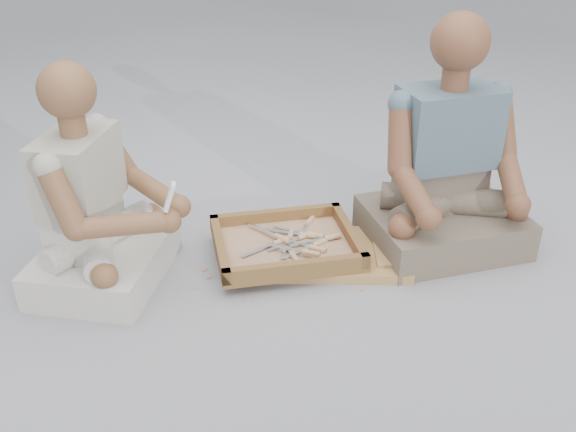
{
  "coord_description": "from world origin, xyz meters",
  "views": [
    {
      "loc": [
        -0.14,
        -1.77,
        1.39
      ],
      "look_at": [
        -0.06,
        0.22,
        0.3
      ],
      "focal_mm": 40.0,
      "sensor_mm": 36.0,
      "label": 1
    }
  ],
  "objects_px": {
    "carved_panel": "(335,253)",
    "companion": "(447,174)",
    "tool_tray": "(286,245)",
    "craftsman": "(96,212)"
  },
  "relations": [
    {
      "from": "tool_tray",
      "to": "companion",
      "type": "height_order",
      "value": "companion"
    },
    {
      "from": "craftsman",
      "to": "companion",
      "type": "height_order",
      "value": "companion"
    },
    {
      "from": "tool_tray",
      "to": "craftsman",
      "type": "bearing_deg",
      "value": -171.17
    },
    {
      "from": "carved_panel",
      "to": "craftsman",
      "type": "relative_size",
      "value": 0.69
    },
    {
      "from": "carved_panel",
      "to": "companion",
      "type": "distance_m",
      "value": 0.55
    },
    {
      "from": "tool_tray",
      "to": "craftsman",
      "type": "distance_m",
      "value": 0.74
    },
    {
      "from": "carved_panel",
      "to": "companion",
      "type": "relative_size",
      "value": 0.61
    },
    {
      "from": "tool_tray",
      "to": "craftsman",
      "type": "relative_size",
      "value": 0.75
    },
    {
      "from": "companion",
      "to": "tool_tray",
      "type": "bearing_deg",
      "value": -4.82
    },
    {
      "from": "craftsman",
      "to": "companion",
      "type": "bearing_deg",
      "value": 111.14
    }
  ]
}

